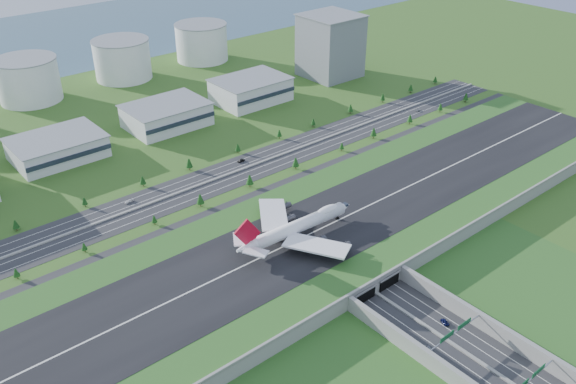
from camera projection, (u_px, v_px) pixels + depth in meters
ground at (307, 248)px, 326.47m from camera, size 1200.00×1200.00×0.00m
airfield_deck at (308, 241)px, 324.36m from camera, size 520.00×100.00×9.20m
underpass_road at (463, 345)px, 258.73m from camera, size 38.80×120.40×8.00m
sign_gantry_near at (455, 333)px, 259.88m from camera, size 38.70×0.70×9.80m
sign_gantry_far at (529, 381)px, 236.63m from camera, size 38.70×0.70×9.80m
north_expressway at (209, 182)px, 389.54m from camera, size 560.00×36.00×0.12m
tree_row at (228, 169)px, 394.72m from camera, size 497.72×48.70×8.41m
hangar_mid_a at (58, 148)px, 415.55m from camera, size 58.00×42.00×15.00m
hangar_mid_b at (167, 115)px, 462.32m from camera, size 58.00×42.00×17.00m
hangar_mid_c at (251, 90)px, 506.31m from camera, size 58.00×42.00×19.00m
office_tower at (330, 46)px, 553.46m from camera, size 46.00×46.00×55.00m
fuel_tank_b at (28, 80)px, 504.15m from camera, size 50.00×50.00×35.00m
fuel_tank_c at (122, 60)px, 551.42m from camera, size 50.00×50.00×35.00m
fuel_tank_d at (202, 42)px, 598.69m from camera, size 50.00×50.00×35.00m
bay_water at (7, 47)px, 645.25m from camera, size 1200.00×260.00×0.06m
boeing_747 at (297, 227)px, 317.61m from camera, size 75.82×71.57×23.43m
car_0 at (429, 349)px, 259.94m from camera, size 3.63×5.11×1.61m
car_2 at (445, 322)px, 274.77m from camera, size 4.08×5.59×1.41m
car_5 at (241, 161)px, 413.31m from camera, size 5.27×2.08×1.71m
car_6 at (418, 110)px, 490.90m from camera, size 4.84×2.40×1.32m
car_7 at (129, 201)px, 366.80m from camera, size 5.87×2.78×1.65m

